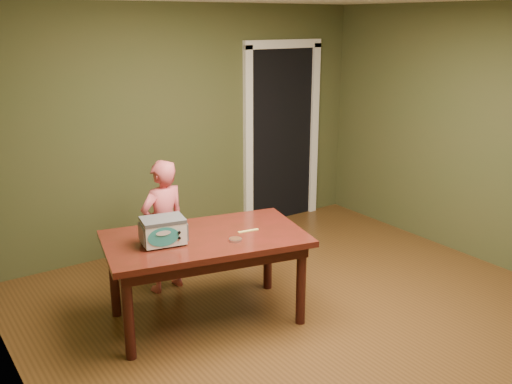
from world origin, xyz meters
The scene contains 8 objects.
floor centered at (0.00, 0.00, 0.00)m, with size 5.00×5.00×0.00m, color brown.
room_shell centered at (0.00, 0.00, 1.71)m, with size 4.52×5.02×2.61m.
doorway centered at (1.30, 2.78, 1.06)m, with size 1.10×0.66×2.25m.
dining_table centered at (-0.75, 0.77, 0.65)m, with size 1.76×1.23×0.75m.
toy_oven centered at (-1.10, 0.80, 0.87)m, with size 0.38×0.29×0.21m.
baking_pan centered at (-0.60, 0.54, 0.76)m, with size 0.10×0.10×0.02m.
spatula centered at (-0.40, 0.66, 0.75)m, with size 0.18×0.03×0.01m, color #E6D064.
child centered at (-0.78, 1.48, 0.62)m, with size 0.45×0.30×1.24m, color #D6585F.
Camera 1 is at (-2.83, -3.01, 2.43)m, focal length 40.00 mm.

